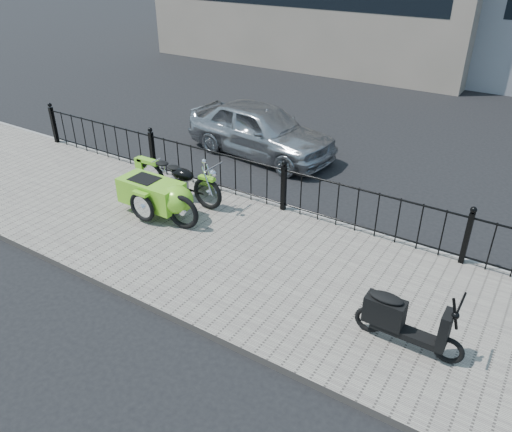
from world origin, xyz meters
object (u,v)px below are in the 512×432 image
Objects in this scene: motorcycle_sidecar at (163,191)px; sedan_car at (261,130)px; scooter at (401,321)px; spare_tire at (183,212)px.

motorcycle_sidecar is 3.84m from sedan_car.
motorcycle_sidecar is at bearing -171.77° from sedan_car.
scooter is 0.37× the size of sedan_car.
sedan_car reaches higher than spare_tire.
sedan_car reaches higher than scooter.
scooter is 4.51m from spare_tire.
sedan_car is at bearing 137.17° from scooter.
motorcycle_sidecar is 3.30× the size of spare_tire.
motorcycle_sidecar is 5.25m from scooter.
motorcycle_sidecar is 1.53× the size of scooter.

